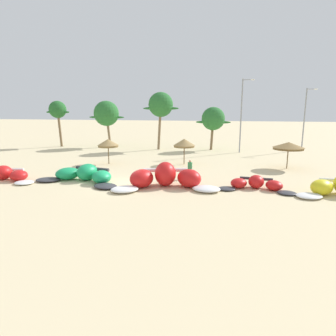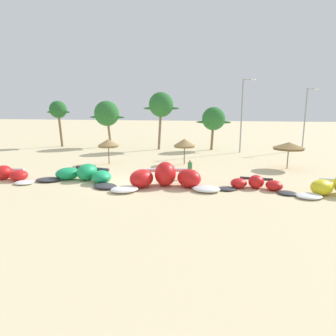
% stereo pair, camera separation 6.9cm
% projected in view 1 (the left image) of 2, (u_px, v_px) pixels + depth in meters
% --- Properties ---
extents(ground_plane, '(260.00, 260.00, 0.00)m').
position_uv_depth(ground_plane, '(124.00, 183.00, 23.36)').
color(ground_plane, beige).
extents(kite_far_left, '(6.95, 3.80, 1.20)m').
position_uv_depth(kite_far_left, '(1.00, 175.00, 24.20)').
color(kite_far_left, white).
rests_on(kite_far_left, ground).
extents(kite_left, '(7.88, 4.26, 1.37)m').
position_uv_depth(kite_left, '(84.00, 175.00, 23.98)').
color(kite_left, '#333338').
rests_on(kite_left, ground).
extents(kite_left_of_center, '(8.18, 4.83, 1.87)m').
position_uv_depth(kite_left_of_center, '(165.00, 178.00, 22.09)').
color(kite_left_of_center, white).
rests_on(kite_left_of_center, ground).
extents(kite_center, '(5.79, 2.78, 0.99)m').
position_uv_depth(kite_center, '(256.00, 184.00, 21.65)').
color(kite_center, '#333338').
rests_on(kite_center, ground).
extents(beach_umbrella_near_van, '(2.28, 2.28, 2.71)m').
position_uv_depth(beach_umbrella_near_van, '(108.00, 143.00, 31.25)').
color(beach_umbrella_near_van, brown).
rests_on(beach_umbrella_near_van, ground).
extents(beach_umbrella_middle, '(2.34, 2.34, 2.77)m').
position_uv_depth(beach_umbrella_middle, '(184.00, 143.00, 31.04)').
color(beach_umbrella_middle, brown).
rests_on(beach_umbrella_middle, ground).
extents(beach_umbrella_near_palms, '(3.06, 3.06, 2.67)m').
position_uv_depth(beach_umbrella_near_palms, '(289.00, 146.00, 28.74)').
color(beach_umbrella_near_palms, brown).
rests_on(beach_umbrella_near_palms, ground).
extents(person_near_kites, '(0.36, 0.24, 1.62)m').
position_uv_depth(person_near_kites, '(190.00, 169.00, 24.85)').
color(person_near_kites, '#383842').
rests_on(person_near_kites, ground).
extents(palm_leftmost, '(4.01, 2.68, 7.17)m').
position_uv_depth(palm_leftmost, '(58.00, 110.00, 45.39)').
color(palm_leftmost, brown).
rests_on(palm_leftmost, ground).
extents(palm_left, '(5.82, 3.88, 7.17)m').
position_uv_depth(palm_left, '(106.00, 114.00, 45.01)').
color(palm_left, '#7F6647').
rests_on(palm_left, ground).
extents(palm_left_of_gap, '(5.34, 3.56, 8.31)m').
position_uv_depth(palm_left_of_gap, '(161.00, 105.00, 41.79)').
color(palm_left_of_gap, '#7F6647').
rests_on(palm_left_of_gap, ground).
extents(palm_center_left, '(5.03, 3.35, 6.21)m').
position_uv_depth(palm_center_left, '(213.00, 119.00, 41.85)').
color(palm_center_left, brown).
rests_on(palm_center_left, ground).
extents(lamppost_west, '(1.62, 0.24, 9.84)m').
position_uv_depth(lamppost_west, '(242.00, 112.00, 39.04)').
color(lamppost_west, gray).
rests_on(lamppost_west, ground).
extents(lamppost_west_center, '(1.51, 0.24, 8.77)m').
position_uv_depth(lamppost_west_center, '(305.00, 116.00, 41.06)').
color(lamppost_west_center, gray).
rests_on(lamppost_west_center, ground).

